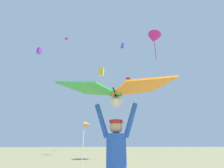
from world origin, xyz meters
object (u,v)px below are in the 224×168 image
Objects in this scene: distant_kite_yellow_far_center at (101,72)px; distant_kite_magenta_low_right at (154,38)px; distant_kite_magenta_mid_right at (66,38)px; distant_kite_red_high_right at (128,80)px; distant_kite_purple_low_left at (39,51)px; distant_kite_blue_overhead_distant at (122,46)px; held_stunt_kite at (115,90)px; marker_flag at (86,128)px; kite_flyer_person at (116,162)px.

distant_kite_yellow_far_center is 8.02m from distant_kite_magenta_low_right.
distant_kite_magenta_low_right is (5.35, -5.85, 1.20)m from distant_kite_yellow_far_center.
distant_kite_red_high_right is at bearing 37.74° from distant_kite_magenta_mid_right.
distant_kite_purple_low_left is 0.29× the size of distant_kite_magenta_low_right.
distant_kite_blue_overhead_distant reaches higher than distant_kite_red_high_right.
held_stunt_kite is 4.68m from marker_flag.
distant_kite_magenta_low_right is (0.86, -16.66, -10.68)m from distant_kite_blue_overhead_distant.
distant_kite_magenta_low_right is 12.41m from marker_flag.
distant_kite_blue_overhead_distant is (-1.17, -1.11, 8.04)m from distant_kite_red_high_right.
distant_kite_red_high_right is at bearing 29.87° from distant_kite_purple_low_left.
held_stunt_kite is 33.58m from distant_kite_blue_overhead_distant.
distant_kite_magenta_mid_right reaches higher than distant_kite_purple_low_left.
distant_kite_red_high_right is at bearing 79.38° from kite_flyer_person.
distant_kite_magenta_mid_right is at bearing 110.78° from marker_flag.
distant_kite_magenta_mid_right is at bearing -142.26° from distant_kite_red_high_right.
held_stunt_kite is at bearing -101.06° from kite_flyer_person.
marker_flag is at bearing 101.33° from held_stunt_kite.
kite_flyer_person is 0.89× the size of marker_flag.
distant_kite_red_high_right is at bearing 43.39° from distant_kite_blue_overhead_distant.
distant_kite_blue_overhead_distant is (10.42, 7.87, 4.56)m from distant_kite_magenta_mid_right.
kite_flyer_person is 18.35m from distant_kite_yellow_far_center.
marker_flag is (-0.94, 4.48, 0.93)m from kite_flyer_person.
distant_kite_magenta_mid_right is 15.07m from distant_kite_red_high_right.
marker_flag is at bearing -102.63° from distant_kite_blue_overhead_distant.
distant_kite_red_high_right is at bearing 75.22° from marker_flag.
distant_kite_yellow_far_center reaches higher than marker_flag.
distant_kite_red_high_right is 2.78× the size of distant_kite_purple_low_left.
distant_kite_blue_overhead_distant reaches higher than distant_kite_yellow_far_center.
distant_kite_magenta_low_right is (4.92, 10.13, 9.15)m from held_stunt_kite.
distant_kite_red_high_right is 2.08× the size of distant_kite_blue_overhead_distant.
distant_kite_blue_overhead_distant is at bearing 28.54° from distant_kite_purple_low_left.
distant_kite_yellow_far_center is at bearing -16.79° from distant_kite_purple_low_left.
distant_kite_magenta_mid_right is at bearing 108.58° from held_stunt_kite.
distant_kite_purple_low_left is (-10.34, 18.87, 13.95)m from kite_flyer_person.
kite_flyer_person is at bearing -98.61° from distant_kite_blue_overhead_distant.
distant_kite_purple_low_left is at bearing -150.13° from distant_kite_red_high_right.
kite_flyer_person is 0.74× the size of distant_kite_red_high_right.
distant_kite_red_high_right is 17.96m from distant_kite_purple_low_left.
distant_kite_purple_low_left is at bearing 118.54° from held_stunt_kite.
distant_kite_magenta_low_right is at bearing 43.55° from marker_flag.
kite_flyer_person is 0.88× the size of held_stunt_kite.
distant_kite_magenta_low_right is 1.47× the size of marker_flag.
distant_kite_purple_low_left is 0.89× the size of distant_kite_yellow_far_center.
marker_flag is (-0.92, 4.58, -0.28)m from held_stunt_kite.
distant_kite_magenta_low_right reaches higher than marker_flag.
distant_kite_blue_overhead_distant is at bearing 67.46° from distant_kite_yellow_far_center.
distant_kite_magenta_mid_right is 21.84m from marker_flag.
marker_flag is (-0.49, -11.40, -8.24)m from distant_kite_yellow_far_center.
distant_kite_magenta_mid_right is at bearing -0.66° from distant_kite_purple_low_left.
distant_kite_magenta_mid_right is 0.19× the size of distant_kite_magenta_low_right.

